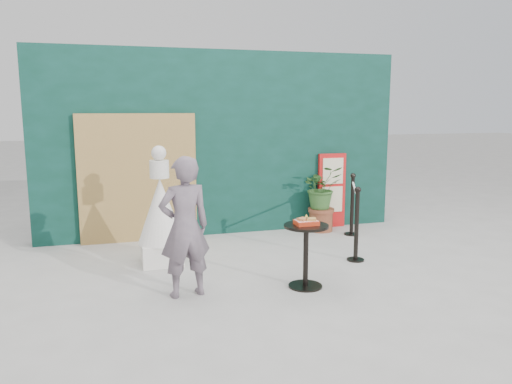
# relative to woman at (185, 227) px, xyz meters

# --- Properties ---
(ground) EXTENTS (60.00, 60.00, 0.00)m
(ground) POSITION_rel_woman_xyz_m (1.05, -0.40, -0.79)
(ground) COLOR #ADAAA5
(ground) RESTS_ON ground
(back_wall) EXTENTS (6.00, 0.30, 3.00)m
(back_wall) POSITION_rel_woman_xyz_m (1.05, 2.75, 0.71)
(back_wall) COLOR #0B3226
(back_wall) RESTS_ON ground
(bamboo_fence) EXTENTS (1.80, 0.08, 2.00)m
(bamboo_fence) POSITION_rel_woman_xyz_m (-0.35, 2.54, 0.21)
(bamboo_fence) COLOR tan
(bamboo_fence) RESTS_ON ground
(woman) EXTENTS (0.63, 0.47, 1.57)m
(woman) POSITION_rel_woman_xyz_m (0.00, 0.00, 0.00)
(woman) COLOR slate
(woman) RESTS_ON ground
(menu_board) EXTENTS (0.50, 0.07, 1.30)m
(menu_board) POSITION_rel_woman_xyz_m (2.95, 2.55, -0.14)
(menu_board) COLOR red
(menu_board) RESTS_ON ground
(statue) EXTENTS (0.62, 0.62, 1.60)m
(statue) POSITION_rel_woman_xyz_m (-0.14, 1.26, -0.14)
(statue) COLOR white
(statue) RESTS_ON ground
(cafe_table) EXTENTS (0.52, 0.52, 0.75)m
(cafe_table) POSITION_rel_woman_xyz_m (1.39, -0.12, -0.29)
(cafe_table) COLOR black
(cafe_table) RESTS_ON ground
(food_basket) EXTENTS (0.26, 0.19, 0.11)m
(food_basket) POSITION_rel_woman_xyz_m (1.39, -0.12, -0.00)
(food_basket) COLOR red
(food_basket) RESTS_ON cafe_table
(planter) EXTENTS (0.66, 0.57, 1.12)m
(planter) POSITION_rel_woman_xyz_m (2.66, 2.33, -0.14)
(planter) COLOR brown
(planter) RESTS_ON ground
(stanchion_barrier) EXTENTS (0.84, 1.54, 1.03)m
(stanchion_barrier) POSITION_rel_woman_xyz_m (2.74, 1.29, -0.29)
(stanchion_barrier) COLOR black
(stanchion_barrier) RESTS_ON ground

